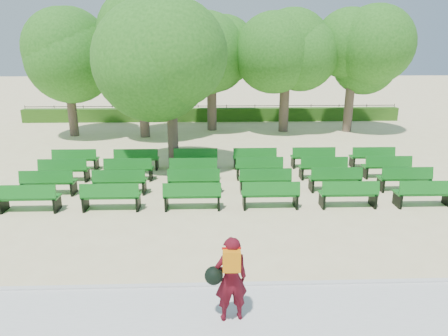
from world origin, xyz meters
The scene contains 9 objects.
ground centered at (0.00, 0.00, 0.00)m, with size 120.00×120.00×0.00m, color beige.
paving centered at (0.00, -7.40, 0.03)m, with size 30.00×2.20×0.06m, color silver.
curb centered at (0.00, -6.25, 0.05)m, with size 30.00×0.12×0.10m, color silver.
hedge centered at (0.00, 14.00, 0.45)m, with size 26.00×0.70×0.90m, color #2D5A17.
fence centered at (0.00, 14.40, 0.00)m, with size 26.00×0.10×1.02m, color black, non-canonical shape.
tree_line centered at (0.00, 10.00, 0.00)m, with size 21.80×6.80×7.04m, color #2C701E, non-canonical shape.
bench_array centered at (0.47, 0.40, 0.09)m, with size 1.85×0.64×1.15m.
tree_among centered at (-1.72, 2.70, 4.23)m, with size 4.53×4.53×6.29m.
person centered at (0.19, -7.35, 0.93)m, with size 0.82×0.52×1.68m.
Camera 1 is at (-0.13, -13.70, 4.95)m, focal length 32.00 mm.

